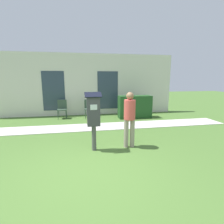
{
  "coord_description": "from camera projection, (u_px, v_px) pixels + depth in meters",
  "views": [
    {
      "loc": [
        -0.11,
        -3.41,
        1.96
      ],
      "look_at": [
        0.74,
        1.17,
        1.05
      ],
      "focal_mm": 28.0,
      "sensor_mm": 36.0,
      "label": 1
    }
  ],
  "objects": [
    {
      "name": "ground_plane",
      "position": [
        88.0,
        172.0,
        3.69
      ],
      "size": [
        40.0,
        40.0,
        0.0
      ],
      "primitive_type": "plane",
      "color": "#476B2D"
    },
    {
      "name": "sidewalk",
      "position": [
        83.0,
        127.0,
        6.98
      ],
      "size": [
        12.0,
        1.1,
        0.02
      ],
      "color": "beige",
      "rests_on": "ground"
    },
    {
      "name": "building_facade",
      "position": [
        81.0,
        85.0,
        9.22
      ],
      "size": [
        10.0,
        0.26,
        3.2
      ],
      "color": "silver",
      "rests_on": "ground"
    },
    {
      "name": "parking_meter",
      "position": [
        94.0,
        114.0,
        4.64
      ],
      "size": [
        0.44,
        0.31,
        1.59
      ],
      "color": "#4C4C4C",
      "rests_on": "ground"
    },
    {
      "name": "person_standing",
      "position": [
        130.0,
        115.0,
        4.88
      ],
      "size": [
        0.32,
        0.32,
        1.58
      ],
      "rotation": [
        0.0,
        0.0,
        -0.16
      ],
      "color": "gray",
      "rests_on": "ground"
    },
    {
      "name": "outdoor_chair_left",
      "position": [
        62.0,
        107.0,
        8.58
      ],
      "size": [
        0.44,
        0.44,
        0.9
      ],
      "rotation": [
        0.0,
        0.0,
        -0.13
      ],
      "color": "#334738",
      "rests_on": "ground"
    },
    {
      "name": "outdoor_chair_middle",
      "position": [
        89.0,
        107.0,
        8.73
      ],
      "size": [
        0.44,
        0.44,
        0.9
      ],
      "rotation": [
        0.0,
        0.0,
        0.08
      ],
      "color": "#334738",
      "rests_on": "ground"
    },
    {
      "name": "hedge_row",
      "position": [
        135.0,
        107.0,
        8.66
      ],
      "size": [
        1.61,
        0.6,
        1.1
      ],
      "color": "#1E471E",
      "rests_on": "ground"
    }
  ]
}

